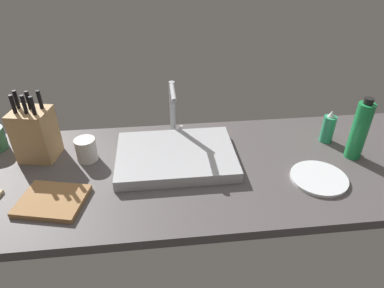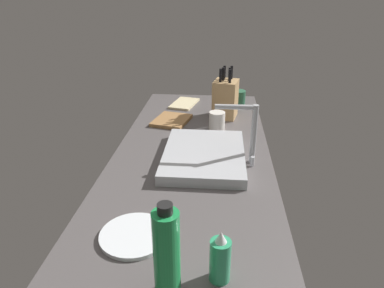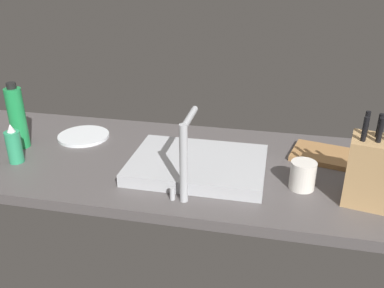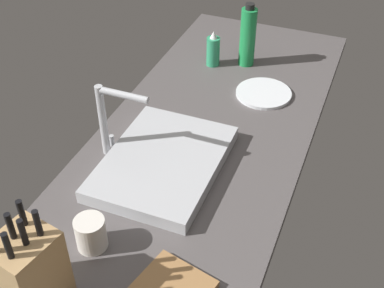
% 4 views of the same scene
% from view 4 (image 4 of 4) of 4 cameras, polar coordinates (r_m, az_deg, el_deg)
% --- Properties ---
extents(countertop_slab, '(1.97, 0.67, 0.04)m').
position_cam_4_polar(countertop_slab, '(1.59, -0.36, -2.10)').
color(countertop_slab, '#514C4C').
rests_on(countertop_slab, ground).
extents(sink_basin, '(0.45, 0.33, 0.04)m').
position_cam_4_polar(sink_basin, '(1.54, -3.22, -2.07)').
color(sink_basin, '#B7BABF').
rests_on(sink_basin, countertop_slab).
extents(faucet, '(0.06, 0.17, 0.24)m').
position_cam_4_polar(faucet, '(1.53, -9.20, 3.25)').
color(faucet, '#B7BABF').
rests_on(faucet, countertop_slab).
extents(knife_block, '(0.15, 0.14, 0.27)m').
position_cam_4_polar(knife_block, '(1.22, -17.64, -13.14)').
color(knife_block, tan).
rests_on(knife_block, countertop_slab).
extents(soap_bottle, '(0.05, 0.05, 0.14)m').
position_cam_4_polar(soap_bottle, '(2.02, 2.36, 10.34)').
color(soap_bottle, '#2D9966').
rests_on(soap_bottle, countertop_slab).
extents(water_bottle, '(0.06, 0.06, 0.25)m').
position_cam_4_polar(water_bottle, '(2.01, 6.21, 11.77)').
color(water_bottle, '#1E8E47').
rests_on(water_bottle, countertop_slab).
extents(dinner_plate, '(0.20, 0.20, 0.01)m').
position_cam_4_polar(dinner_plate, '(1.88, 7.95, 5.59)').
color(dinner_plate, white).
rests_on(dinner_plate, countertop_slab).
extents(ceramic_cup, '(0.08, 0.08, 0.09)m').
position_cam_4_polar(ceramic_cup, '(1.33, -11.16, -9.70)').
color(ceramic_cup, silver).
rests_on(ceramic_cup, countertop_slab).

